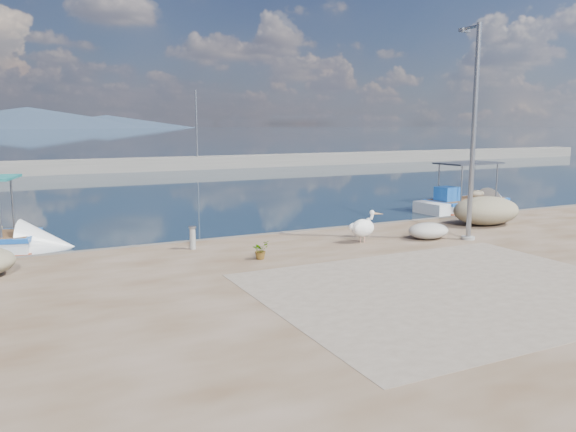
# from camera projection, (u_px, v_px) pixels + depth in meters

# --- Properties ---
(ground) EXTENTS (1400.00, 1400.00, 0.00)m
(ground) POSITION_uv_depth(u_px,v_px,m) (348.00, 282.00, 15.53)
(ground) COLOR #162635
(ground) RESTS_ON ground
(quay) EXTENTS (44.00, 22.00, 0.50)m
(quay) POSITION_uv_depth(u_px,v_px,m) (526.00, 352.00, 10.18)
(quay) COLOR brown
(quay) RESTS_ON ground
(quay_patch) EXTENTS (9.00, 7.00, 0.01)m
(quay_patch) POSITION_uv_depth(u_px,v_px,m) (453.00, 288.00, 13.23)
(quay_patch) COLOR gray
(quay_patch) RESTS_ON quay
(breakwater) EXTENTS (120.00, 2.20, 7.50)m
(breakwater) POSITION_uv_depth(u_px,v_px,m) (112.00, 165.00, 50.85)
(breakwater) COLOR gray
(breakwater) RESTS_ON ground
(mountains) EXTENTS (370.00, 280.00, 22.00)m
(mountains) POSITION_uv_depth(u_px,v_px,m) (22.00, 119.00, 591.52)
(mountains) COLOR #28384C
(mountains) RESTS_ON ground
(boat_right) EXTENTS (6.04, 2.49, 2.83)m
(boat_right) POSITION_uv_depth(u_px,v_px,m) (466.00, 206.00, 28.52)
(boat_right) COLOR white
(boat_right) RESTS_ON ground
(pelican) EXTENTS (1.12, 0.78, 1.07)m
(pelican) POSITION_uv_depth(u_px,v_px,m) (363.00, 227.00, 18.26)
(pelican) COLOR tan
(pelican) RESTS_ON quay
(lamp_post) EXTENTS (0.44, 0.96, 7.00)m
(lamp_post) POSITION_uv_depth(u_px,v_px,m) (473.00, 140.00, 18.32)
(lamp_post) COLOR gray
(lamp_post) RESTS_ON quay
(bollard_near) EXTENTS (0.24, 0.24, 0.72)m
(bollard_near) POSITION_uv_depth(u_px,v_px,m) (193.00, 237.00, 17.32)
(bollard_near) COLOR gray
(bollard_near) RESTS_ON quay
(potted_plant) EXTENTS (0.61, 0.57, 0.53)m
(potted_plant) POSITION_uv_depth(u_px,v_px,m) (260.00, 250.00, 16.08)
(potted_plant) COLOR #33722D
(potted_plant) RESTS_ON quay
(net_pile_c) EXTENTS (2.77, 1.98, 1.09)m
(net_pile_c) POSITION_uv_depth(u_px,v_px,m) (486.00, 211.00, 21.53)
(net_pile_c) COLOR tan
(net_pile_c) RESTS_ON quay
(net_pile_d) EXTENTS (1.45, 1.09, 0.55)m
(net_pile_d) POSITION_uv_depth(u_px,v_px,m) (428.00, 231.00, 18.92)
(net_pile_d) COLOR beige
(net_pile_d) RESTS_ON quay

